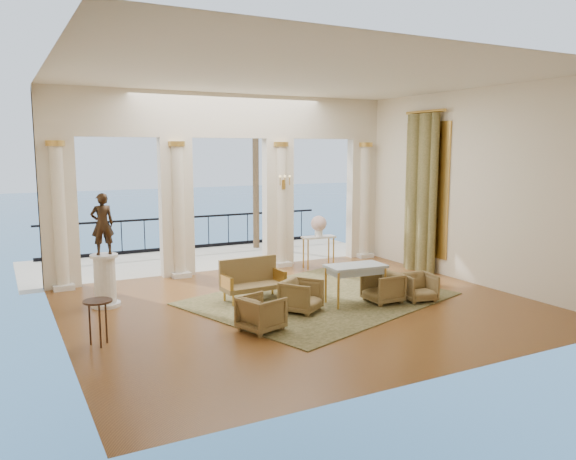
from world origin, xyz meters
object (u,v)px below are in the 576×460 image
console_table (319,241)px  settee (251,279)px  armchair_c (383,286)px  pedestal (105,281)px  side_table (98,307)px  armchair_d (261,312)px  game_table (356,269)px  armchair_a (301,295)px  armchair_b (419,286)px  statue (102,224)px

console_table → settee: bearing=-138.8°
armchair_c → pedestal: (-5.07, 2.36, 0.16)m
armchair_c → side_table: bearing=-90.8°
armchair_d → game_table: size_ratio=0.56×
armchair_c → armchair_d: size_ratio=1.02×
armchair_a → armchair_d: armchair_a is taller
armchair_d → settee: settee is taller
game_table → armchair_c: bearing=-15.0°
armchair_a → side_table: 3.79m
armchair_a → settee: bearing=75.4°
side_table → game_table: bearing=1.2°
side_table → console_table: bearing=29.7°
armchair_c → side_table: size_ratio=0.93×
armchair_c → console_table: bearing=170.2°
armchair_a → game_table: 1.31m
armchair_b → armchair_c: armchair_c is taller
armchair_b → statue: 6.51m
armchair_d → game_table: bearing=-92.6°
armchair_c → pedestal: bearing=-114.9°
armchair_c → armchair_b: bearing=71.9°
armchair_a → armchair_d: size_ratio=1.02×
armchair_c → statue: bearing=-114.9°
settee → console_table: bearing=33.7°
settee → statue: statue is taller
armchair_a → side_table: side_table is taller
statue → armchair_a: bearing=144.3°
armchair_c → console_table: size_ratio=0.76×
pedestal → side_table: pedestal is taller
armchair_b → settee: 3.47m
armchair_d → side_table: 2.69m
armchair_d → statue: bearing=19.0°
statue → console_table: statue is taller
armchair_b → statue: bearing=164.9°
armchair_d → game_table: (2.41, 0.66, 0.39)m
armchair_c → side_table: 5.58m
settee → console_table: size_ratio=1.47×
settee → game_table: (1.73, -1.29, 0.30)m
armchair_a → console_table: bearing=19.7°
game_table → pedestal: bearing=158.5°
settee → statue: 3.18m
game_table → settee: bearing=147.5°
armchair_a → armchair_b: 2.57m
armchair_b → armchair_d: size_ratio=0.94×
settee → side_table: size_ratio=1.80×
game_table → side_table: size_ratio=1.64×
armchair_b → game_table: 1.42m
armchair_a → armchair_b: armchair_a is taller
pedestal → statue: (-0.00, 0.00, 1.16)m
armchair_c → armchair_a: bearing=-96.1°
armchair_d → pedestal: bearing=19.0°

